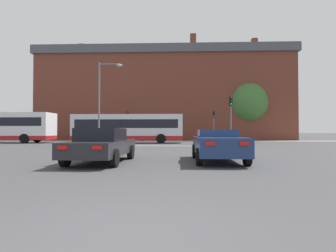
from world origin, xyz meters
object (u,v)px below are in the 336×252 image
Objects in this scene: car_roadster_right at (218,145)px; bus_crossing_lead at (128,128)px; car_saloon_left at (102,145)px; traffic_light_near_right at (231,113)px; traffic_light_far_left at (127,121)px; pedestrian_waiting at (142,134)px; street_lamp_junction at (103,95)px; traffic_light_far_right at (214,121)px.

bus_crossing_lead is at bearing 112.71° from car_roadster_right.
bus_crossing_lead is at bearing 99.05° from car_saloon_left.
traffic_light_far_left is at bearing 136.75° from traffic_light_near_right.
traffic_light_near_right reaches higher than traffic_light_far_left.
traffic_light_far_left is (-8.20, 22.80, 1.91)m from car_roadster_right.
traffic_light_near_right is (10.05, -4.88, 1.25)m from bus_crossing_lead.
car_saloon_left is 0.38× the size of bus_crossing_lead.
traffic_light_near_right is (7.74, 12.76, 2.18)m from car_saloon_left.
pedestrian_waiting is (0.81, 5.51, -0.69)m from bus_crossing_lead.
car_roadster_right is 14.57m from street_lamp_junction.
car_saloon_left is 13.05m from street_lamp_junction.
bus_crossing_lead is at bearing -151.35° from traffic_light_far_right.
traffic_light_near_right reaches higher than bus_crossing_lead.
traffic_light_far_left is at bearing 90.33° from street_lamp_junction.
traffic_light_far_left reaches higher than car_saloon_left.
car_roadster_right is 0.37× the size of bus_crossing_lead.
car_roadster_right is 24.30m from traffic_light_far_left.
bus_crossing_lead reaches higher than car_roadster_right.
bus_crossing_lead is 2.73× the size of traffic_light_near_right.
traffic_light_far_left is (-3.50, 23.33, 1.90)m from car_saloon_left.
traffic_light_far_right is (9.97, 5.45, 0.96)m from bus_crossing_lead.
car_roadster_right is at bearing -157.71° from bus_crossing_lead.
car_roadster_right is at bearing -97.46° from traffic_light_far_right.
bus_crossing_lead is 5.89m from traffic_light_far_left.
pedestrian_waiting is (2.00, -0.18, -1.66)m from traffic_light_far_left.
traffic_light_far_right reaches higher than car_roadster_right.
car_saloon_left is 15.08m from traffic_light_near_right.
bus_crossing_lead is 3.07× the size of traffic_light_far_right.
car_roadster_right is (4.70, 0.53, -0.01)m from car_saloon_left.
pedestrian_waiting is at bearing 95.30° from car_saloon_left.
car_roadster_right is 1.13× the size of traffic_light_far_left.
traffic_light_far_left is at bearing 110.21° from car_roadster_right.
bus_crossing_lead is (-7.01, 17.11, 0.94)m from car_roadster_right.
traffic_light_near_right is at bearing 60.37° from car_saloon_left.
street_lamp_junction is (-11.17, -0.74, 1.54)m from traffic_light_near_right.
pedestrian_waiting is at bearing -5.09° from traffic_light_far_left.
street_lamp_junction is (-1.12, -5.62, 2.79)m from bus_crossing_lead.
car_saloon_left is at bearing -74.07° from street_lamp_junction.
traffic_light_far_right is at bearing 82.96° from car_roadster_right.
street_lamp_junction is (-11.09, -11.07, 1.84)m from traffic_light_far_right.
traffic_light_far_right is (2.95, 22.56, 1.89)m from car_roadster_right.
car_saloon_left is 0.62× the size of street_lamp_junction.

